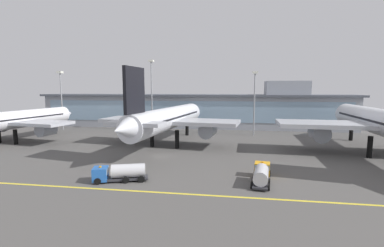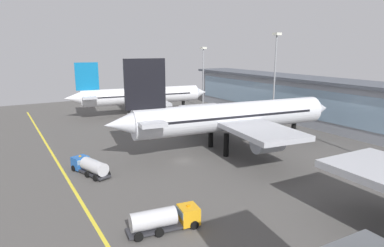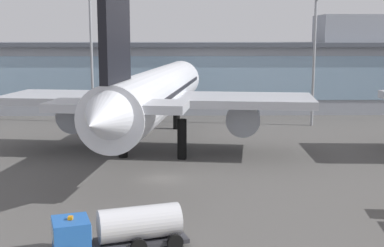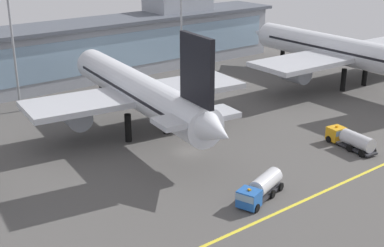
# 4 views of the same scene
# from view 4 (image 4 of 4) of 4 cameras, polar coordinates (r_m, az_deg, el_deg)

# --- Properties ---
(ground_plane) EXTENTS (180.00, 180.00, 0.00)m
(ground_plane) POSITION_cam_4_polar(r_m,az_deg,el_deg) (83.73, -0.45, -3.09)
(ground_plane) COLOR #514F4C
(taxiway_centreline_stripe) EXTENTS (144.00, 0.50, 0.01)m
(taxiway_centreline_stripe) POSITION_cam_4_polar(r_m,az_deg,el_deg) (69.47, 10.94, -8.63)
(taxiway_centreline_stripe) COLOR yellow
(taxiway_centreline_stripe) RESTS_ON ground
(terminal_building) EXTENTS (125.61, 14.00, 18.49)m
(terminal_building) POSITION_cam_4_polar(r_m,az_deg,el_deg) (123.01, -14.20, 7.37)
(terminal_building) COLOR #9399A3
(terminal_building) RESTS_ON ground
(airliner_near_right) EXTENTS (39.16, 53.84, 19.97)m
(airliner_near_right) POSITION_cam_4_polar(r_m,az_deg,el_deg) (90.22, -5.80, 3.48)
(airliner_near_right) COLOR black
(airliner_near_right) RESTS_ON ground
(airliner_far_right) EXTENTS (47.40, 58.42, 20.68)m
(airliner_far_right) POSITION_cam_4_polar(r_m,az_deg,el_deg) (123.21, 16.06, 7.43)
(airliner_far_right) COLOR black
(airliner_far_right) RESTS_ON ground
(fuel_tanker_truck) EXTENTS (3.99, 9.29, 2.90)m
(fuel_tanker_truck) POSITION_cam_4_polar(r_m,az_deg,el_deg) (88.61, 16.62, -1.57)
(fuel_tanker_truck) COLOR black
(fuel_tanker_truck) RESTS_ON ground
(baggage_tug_near) EXTENTS (9.35, 5.21, 2.90)m
(baggage_tug_near) POSITION_cam_4_polar(r_m,az_deg,el_deg) (69.55, 7.32, -6.97)
(baggage_tug_near) COLOR black
(baggage_tug_near) RESTS_ON ground
(apron_light_mast_west) EXTENTS (1.80, 1.80, 25.82)m
(apron_light_mast_west) POSITION_cam_4_polar(r_m,az_deg,el_deg) (103.94, -18.95, 10.02)
(apron_light_mast_west) COLOR gray
(apron_light_mast_west) RESTS_ON ground
(apron_light_mast_east) EXTENTS (1.80, 1.80, 21.15)m
(apron_light_mast_east) POSITION_cam_4_polar(r_m,az_deg,el_deg) (118.16, -1.17, 10.91)
(apron_light_mast_east) COLOR gray
(apron_light_mast_east) RESTS_ON ground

